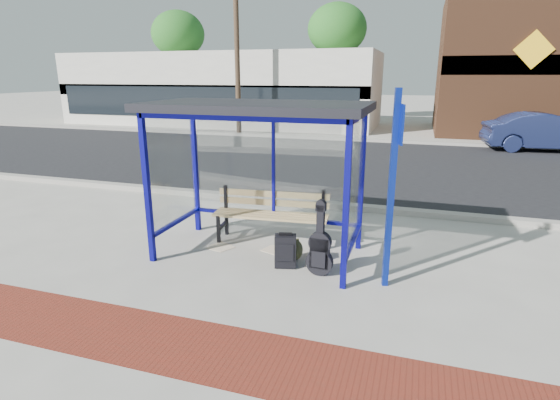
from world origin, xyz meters
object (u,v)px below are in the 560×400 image
(guitar_bag, at_px, (320,250))
(parked_car, at_px, (546,132))
(bench, at_px, (271,212))
(backpack, at_px, (294,250))
(suitcase, at_px, (285,251))

(guitar_bag, relative_size, parked_car, 0.25)
(guitar_bag, bearing_deg, parked_car, 69.31)
(guitar_bag, distance_m, parked_car, 14.38)
(bench, distance_m, backpack, 0.98)
(bench, bearing_deg, parked_car, 55.09)
(guitar_bag, bearing_deg, suitcase, 172.69)
(parked_car, bearing_deg, backpack, 146.73)
(bench, height_order, parked_car, parked_car)
(bench, distance_m, guitar_bag, 1.53)
(bench, distance_m, parked_car, 13.93)
(bench, xyz_separation_m, parked_car, (6.88, 12.11, 0.19))
(guitar_bag, xyz_separation_m, suitcase, (-0.55, 0.10, -0.14))
(suitcase, distance_m, parked_car, 14.53)
(bench, bearing_deg, guitar_bag, -49.30)
(bench, relative_size, parked_car, 0.46)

